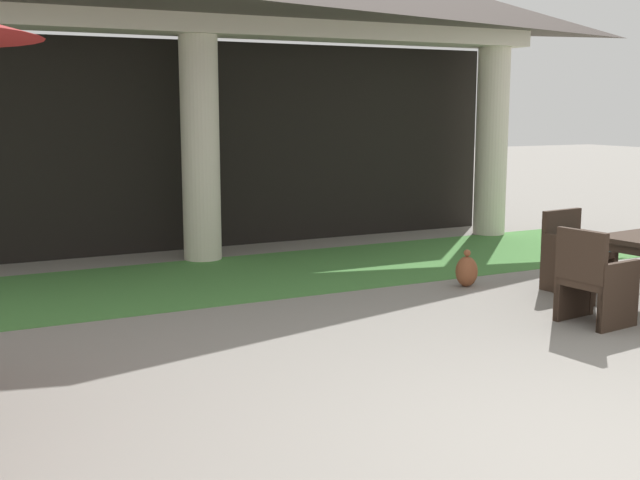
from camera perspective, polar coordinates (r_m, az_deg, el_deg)
ground_plane at (r=5.04m, az=19.98°, el=-14.83°), size 60.00×60.00×0.00m
background_pavilion at (r=10.97m, az=-8.87°, el=16.43°), size 10.84×2.55×4.42m
lawn_strip at (r=9.77m, az=-5.79°, el=-2.58°), size 12.64×2.57×0.01m
patio_chair_mid_left_west at (r=7.97m, az=18.77°, el=-2.80°), size 0.59×0.62×0.91m
patio_chair_mid_left_north at (r=9.39m, az=17.65°, el=-0.92°), size 0.67×0.64×0.88m
terracotta_urn at (r=9.32m, az=10.31°, el=-2.17°), size 0.25×0.25×0.43m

